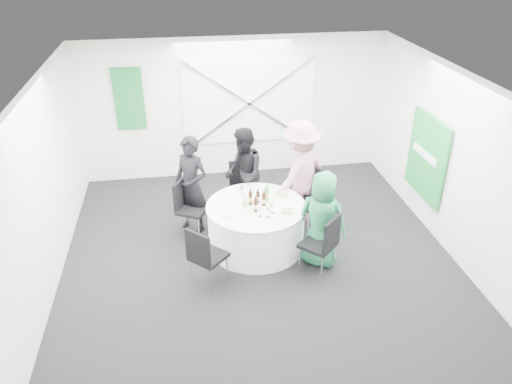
{
  "coord_description": "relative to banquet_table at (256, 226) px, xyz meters",
  "views": [
    {
      "loc": [
        -1.05,
        -6.44,
        4.63
      ],
      "look_at": [
        0.0,
        0.2,
        1.0
      ],
      "focal_mm": 35.0,
      "sensor_mm": 36.0,
      "label": 1
    }
  ],
  "objects": [
    {
      "name": "wall_right",
      "position": [
        3.0,
        -0.2,
        1.02
      ],
      "size": [
        0.0,
        6.0,
        6.0
      ],
      "primitive_type": "plane",
      "rotation": [
        1.57,
        0.0,
        -1.57
      ],
      "color": "silver",
      "rests_on": "floor"
    },
    {
      "name": "plate_back",
      "position": [
        0.08,
        0.55,
        0.39
      ],
      "size": [
        0.25,
        0.25,
        0.01
      ],
      "color": "white",
      "rests_on": "banquet_table"
    },
    {
      "name": "ceiling",
      "position": [
        0.0,
        -0.2,
        2.42
      ],
      "size": [
        6.0,
        6.0,
        0.0
      ],
      "primitive_type": "plane",
      "rotation": [
        3.14,
        0.0,
        0.0
      ],
      "color": "white",
      "rests_on": "wall_back"
    },
    {
      "name": "wall_back",
      "position": [
        0.0,
        2.8,
        1.02
      ],
      "size": [
        6.0,
        0.0,
        6.0
      ],
      "primitive_type": "plane",
      "rotation": [
        1.57,
        0.0,
        0.0
      ],
      "color": "silver",
      "rests_on": "floor"
    },
    {
      "name": "wine_glass_c",
      "position": [
        0.02,
        -0.33,
        0.5
      ],
      "size": [
        0.07,
        0.07,
        0.17
      ],
      "color": "white",
      "rests_on": "banquet_table"
    },
    {
      "name": "plate_back_right",
      "position": [
        0.46,
        0.26,
        0.4
      ],
      "size": [
        0.27,
        0.27,
        0.04
      ],
      "color": "white",
      "rests_on": "banquet_table"
    },
    {
      "name": "chair_front_left",
      "position": [
        -0.87,
        -0.9,
        0.2
      ],
      "size": [
        0.63,
        0.63,
        0.98
      ],
      "rotation": [
        0.0,
        0.0,
        2.37
      ],
      "color": "black",
      "rests_on": "floor"
    },
    {
      "name": "wall_front",
      "position": [
        0.0,
        -3.2,
        1.02
      ],
      "size": [
        6.0,
        0.0,
        6.0
      ],
      "primitive_type": "plane",
      "rotation": [
        -1.57,
        0.0,
        0.0
      ],
      "color": "silver",
      "rests_on": "floor"
    },
    {
      "name": "fork_e",
      "position": [
        0.56,
        0.12,
        0.38
      ],
      "size": [
        0.09,
        0.14,
        0.01
      ],
      "primitive_type": "cube",
      "rotation": [
        0.0,
        0.0,
        0.51
      ],
      "color": "silver",
      "rests_on": "banquet_table"
    },
    {
      "name": "knife_d",
      "position": [
        0.53,
        -0.23,
        0.38
      ],
      "size": [
        0.11,
        0.12,
        0.01
      ],
      "primitive_type": "cube",
      "rotation": [
        0.0,
        0.0,
        -0.72
      ],
      "color": "silver",
      "rests_on": "banquet_table"
    },
    {
      "name": "banquet_table",
      "position": [
        0.0,
        0.0,
        0.0
      ],
      "size": [
        1.56,
        1.56,
        0.76
      ],
      "color": "white",
      "rests_on": "floor"
    },
    {
      "name": "person_man_back",
      "position": [
        -0.05,
        1.06,
        0.43
      ],
      "size": [
        0.47,
        0.81,
        1.62
      ],
      "primitive_type": "imported",
      "rotation": [
        0.0,
        0.0,
        -1.52
      ],
      "color": "black",
      "rests_on": "floor"
    },
    {
      "name": "knife_e",
      "position": [
        0.41,
        0.4,
        0.38
      ],
      "size": [
        0.08,
        0.14,
        0.01
      ],
      "primitive_type": "cube",
      "rotation": [
        0.0,
        0.0,
        0.48
      ],
      "color": "silver",
      "rests_on": "banquet_table"
    },
    {
      "name": "wine_glass_d",
      "position": [
        0.21,
        -0.26,
        0.5
      ],
      "size": [
        0.07,
        0.07,
        0.17
      ],
      "color": "white",
      "rests_on": "banquet_table"
    },
    {
      "name": "person_woman_green",
      "position": [
        0.9,
        -0.57,
        0.38
      ],
      "size": [
        0.89,
        0.81,
        1.53
      ],
      "primitive_type": "imported",
      "rotation": [
        0.0,
        0.0,
        2.58
      ],
      "color": "#207748",
      "rests_on": "floor"
    },
    {
      "name": "beer_bottle_b",
      "position": [
        0.04,
        0.09,
        0.47
      ],
      "size": [
        0.06,
        0.06,
        0.25
      ],
      "color": "#391A0A",
      "rests_on": "banquet_table"
    },
    {
      "name": "window_brace_a",
      "position": [
        0.3,
        2.72,
        1.12
      ],
      "size": [
        2.63,
        0.05,
        1.84
      ],
      "primitive_type": "cube",
      "rotation": [
        0.0,
        0.97,
        0.0
      ],
      "color": "silver",
      "rests_on": "window_panel"
    },
    {
      "name": "window_brace_b",
      "position": [
        0.3,
        2.72,
        1.12
      ],
      "size": [
        2.63,
        0.05,
        1.84
      ],
      "primitive_type": "cube",
      "rotation": [
        0.0,
        -0.97,
        0.0
      ],
      "color": "silver",
      "rests_on": "window_panel"
    },
    {
      "name": "napkin",
      "position": [
        -0.47,
        -0.28,
        0.42
      ],
      "size": [
        0.2,
        0.19,
        0.05
      ],
      "primitive_type": "cube",
      "rotation": [
        0.0,
        0.0,
        0.65
      ],
      "color": "white",
      "rests_on": "plate_front_left"
    },
    {
      "name": "green_banner",
      "position": [
        -2.0,
        2.75,
        1.32
      ],
      "size": [
        0.55,
        0.04,
        1.2
      ],
      "primitive_type": "cube",
      "color": "#125B28",
      "rests_on": "wall_back"
    },
    {
      "name": "plate_front_left",
      "position": [
        -0.4,
        -0.42,
        0.39
      ],
      "size": [
        0.29,
        0.29,
        0.01
      ],
      "color": "white",
      "rests_on": "banquet_table"
    },
    {
      "name": "wine_glass_b",
      "position": [
        0.13,
        -0.37,
        0.5
      ],
      "size": [
        0.07,
        0.07,
        0.17
      ],
      "color": "white",
      "rests_on": "banquet_table"
    },
    {
      "name": "beer_bottle_d",
      "position": [
        -0.03,
        -0.17,
        0.48
      ],
      "size": [
        0.06,
        0.06,
        0.27
      ],
      "color": "#391A0A",
      "rests_on": "banquet_table"
    },
    {
      "name": "knife_c",
      "position": [
        -0.55,
        0.18,
        0.38
      ],
      "size": [
        0.1,
        0.13,
        0.01
      ],
      "primitive_type": "cube",
      "rotation": [
        0.0,
        0.0,
        2.52
      ],
      "color": "silver",
      "rests_on": "banquet_table"
    },
    {
      "name": "window_panel",
      "position": [
        0.3,
        2.76,
        1.12
      ],
      "size": [
        2.6,
        0.03,
        1.6
      ],
      "primitive_type": "cube",
      "color": "silver",
      "rests_on": "wall_back"
    },
    {
      "name": "chair_back_right",
      "position": [
        1.1,
        0.45,
        0.22
      ],
      "size": [
        0.61,
        0.6,
        1.02
      ],
      "rotation": [
        0.0,
        0.0,
        -1.18
      ],
      "color": "black",
      "rests_on": "floor"
    },
    {
      "name": "chair_front_right",
      "position": [
        0.86,
        -0.87,
        0.21
      ],
      "size": [
        0.64,
        0.64,
        1.0
      ],
      "rotation": [
        0.0,
        0.0,
        3.92
      ],
      "color": "black",
      "rests_on": "floor"
    },
    {
      "name": "knife_b",
      "position": [
        -0.29,
        -0.5,
        0.38
      ],
      "size": [
        0.11,
        0.12,
        0.01
      ],
      "primitive_type": "cube",
      "rotation": [
        0.0,
        0.0,
        -2.4
      ],
      "color": "silver",
      "rests_on": "banquet_table"
    },
    {
      "name": "beer_bottle_a",
      "position": [
        -0.08,
        0.05,
        0.49
      ],
      "size": [
        0.06,
        0.06,
        0.28
      ],
      "color": "#391A0A",
      "rests_on": "banquet_table"
    },
    {
      "name": "knife_a",
      "position": [
        -0.21,
        0.54,
        0.38
      ],
      "size": [
        0.15,
        0.02,
        0.01
      ],
      "primitive_type": "cube",
      "rotation": [
        0.0,
        0.0,
        1.64
      ],
      "color": "silver",
      "rests_on": "banquet_table"
    },
    {
      "name": "fork_b",
      "position": [
        -0.51,
        -0.26,
        0.38
      ],
      "size": [
        0.12,
        0.12,
        0.01
      ],
      "primitive_type": "cube",
      "rotation": [
        0.0,
        0.0,
        -2.36
      ],
      "color": "silver",
      "rests_on": "banquet_table"
    },
    {
      "name": "beer_bottle_c",
      "position": [
        0.12,
        -0.01,
        0.48
      ],
      "size": [
        0.06,
        0.06,
        0.25
      ],
      "color": "#391A0A",
      "rests_on": "banquet_table"
    },
    {
      "name": "fork_a",
      "position": [
        0.19,
        0.55,
        0.38
      ],
      "size": [
        0.15,
        0.02,
        0.01
      ],
      "primitive_type": "cube",
      "rotation": [
        0.0,
        0.0,
        1.54
      ],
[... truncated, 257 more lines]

